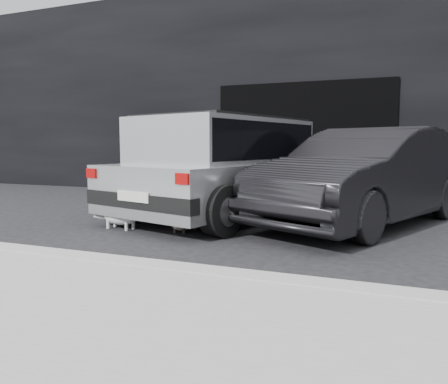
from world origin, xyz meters
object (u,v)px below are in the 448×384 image
at_px(second_car, 366,176).
at_px(cat_white, 123,215).
at_px(cat_siamese, 183,222).
at_px(silver_hatchback, 229,163).

relative_size(second_car, cat_white, 5.11).
xyz_separation_m(second_car, cat_white, (-3.18, -1.66, -0.53)).
height_order(second_car, cat_siamese, second_car).
relative_size(second_car, cat_siamese, 5.30).
bearing_deg(cat_siamese, second_car, -143.49).
distance_m(cat_siamese, cat_white, 0.90).
xyz_separation_m(silver_hatchback, cat_siamese, (-0.08, -1.53, -0.77)).
bearing_deg(cat_siamese, cat_white, 13.47).
relative_size(silver_hatchback, cat_white, 5.59).
relative_size(silver_hatchback, second_car, 1.09).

